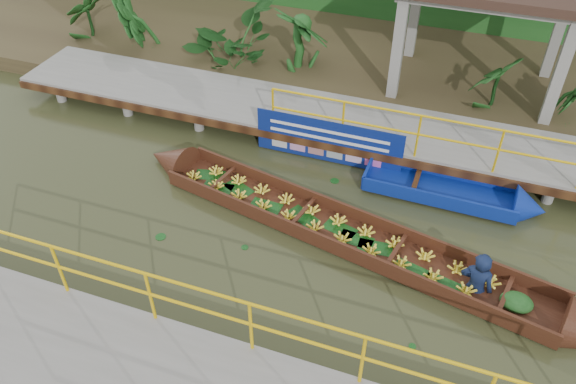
% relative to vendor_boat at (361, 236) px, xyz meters
% --- Properties ---
extents(ground, '(80.00, 80.00, 0.00)m').
position_rel_vendor_boat_xyz_m(ground, '(-1.67, -0.17, -0.22)').
color(ground, '#2E3219').
rests_on(ground, ground).
extents(land_strip, '(30.00, 8.00, 0.45)m').
position_rel_vendor_boat_xyz_m(land_strip, '(-1.67, 7.33, 0.01)').
color(land_strip, '#352A1A').
rests_on(land_strip, ground).
extents(far_dock, '(16.00, 2.06, 1.66)m').
position_rel_vendor_boat_xyz_m(far_dock, '(-1.65, 3.25, 0.26)').
color(far_dock, slate).
rests_on(far_dock, ground).
extents(vendor_boat, '(9.83, 2.98, 2.07)m').
position_rel_vendor_boat_xyz_m(vendor_boat, '(0.00, 0.00, 0.00)').
color(vendor_boat, '#38190F').
rests_on(vendor_boat, ground).
extents(moored_blue_boat, '(3.67, 1.04, 0.87)m').
position_rel_vendor_boat_xyz_m(moored_blue_boat, '(2.08, 1.96, -0.06)').
color(moored_blue_boat, navy).
rests_on(moored_blue_boat, ground).
extents(blue_banner, '(3.32, 0.04, 1.04)m').
position_rel_vendor_boat_xyz_m(blue_banner, '(-1.35, 2.30, 0.34)').
color(blue_banner, navy).
rests_on(blue_banner, ground).
extents(tropical_plants, '(14.04, 1.04, 1.30)m').
position_rel_vendor_boat_xyz_m(tropical_plants, '(-3.35, 5.13, 0.88)').
color(tropical_plants, '#164516').
rests_on(tropical_plants, ground).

